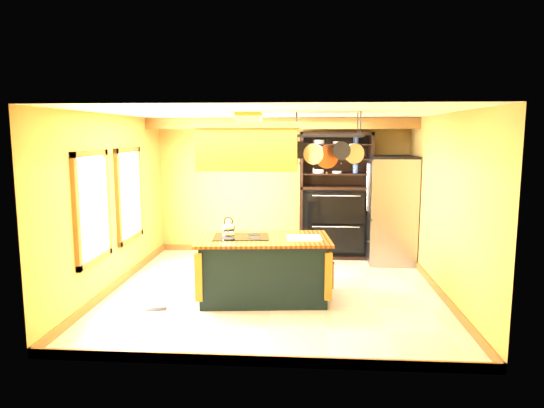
# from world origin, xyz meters

# --- Properties ---
(floor) EXTENTS (5.00, 5.00, 0.00)m
(floor) POSITION_xyz_m (0.00, 0.00, 0.00)
(floor) COLOR beige
(floor) RESTS_ON ground
(ceiling) EXTENTS (5.00, 5.00, 0.00)m
(ceiling) POSITION_xyz_m (0.00, 0.00, 2.70)
(ceiling) COLOR white
(ceiling) RESTS_ON wall_back
(wall_back) EXTENTS (5.00, 0.02, 2.70)m
(wall_back) POSITION_xyz_m (0.00, 2.50, 1.35)
(wall_back) COLOR #C19646
(wall_back) RESTS_ON floor
(wall_front) EXTENTS (5.00, 0.02, 2.70)m
(wall_front) POSITION_xyz_m (0.00, -2.50, 1.35)
(wall_front) COLOR #C19646
(wall_front) RESTS_ON floor
(wall_left) EXTENTS (0.02, 5.00, 2.70)m
(wall_left) POSITION_xyz_m (-2.50, 0.00, 1.35)
(wall_left) COLOR #C19646
(wall_left) RESTS_ON floor
(wall_right) EXTENTS (0.02, 5.00, 2.70)m
(wall_right) POSITION_xyz_m (2.50, 0.00, 1.35)
(wall_right) COLOR #C19646
(wall_right) RESTS_ON floor
(ceiling_beam) EXTENTS (5.00, 0.15, 0.20)m
(ceiling_beam) POSITION_xyz_m (0.00, 1.70, 2.59)
(ceiling_beam) COLOR brown
(ceiling_beam) RESTS_ON ceiling
(window_near) EXTENTS (0.06, 1.06, 1.56)m
(window_near) POSITION_xyz_m (-2.47, -0.80, 1.40)
(window_near) COLOR brown
(window_near) RESTS_ON wall_left
(window_far) EXTENTS (0.06, 1.06, 1.56)m
(window_far) POSITION_xyz_m (-2.47, 0.60, 1.40)
(window_far) COLOR brown
(window_far) RESTS_ON wall_left
(kitchen_island) EXTENTS (2.01, 1.24, 1.11)m
(kitchen_island) POSITION_xyz_m (-0.14, -0.41, 0.47)
(kitchen_island) COLOR black
(kitchen_island) RESTS_ON floor
(range_hood) EXTENTS (1.45, 0.82, 0.80)m
(range_hood) POSITION_xyz_m (-0.34, -0.41, 2.25)
(range_hood) COLOR #AA762A
(range_hood) RESTS_ON ceiling
(pot_rack) EXTENTS (1.03, 0.48, 0.78)m
(pot_rack) POSITION_xyz_m (0.77, -0.40, 2.27)
(pot_rack) COLOR black
(pot_rack) RESTS_ON ceiling
(refrigerator) EXTENTS (0.85, 1.00, 1.96)m
(refrigerator) POSITION_xyz_m (2.06, 1.90, 0.95)
(refrigerator) COLOR #95969D
(refrigerator) RESTS_ON floor
(hutch) EXTENTS (1.38, 0.62, 2.44)m
(hutch) POSITION_xyz_m (1.04, 2.24, 0.93)
(hutch) COLOR black
(hutch) RESTS_ON floor
(floor_register) EXTENTS (0.29, 0.16, 0.01)m
(floor_register) POSITION_xyz_m (-1.58, -0.94, 0.01)
(floor_register) COLOR black
(floor_register) RESTS_ON floor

